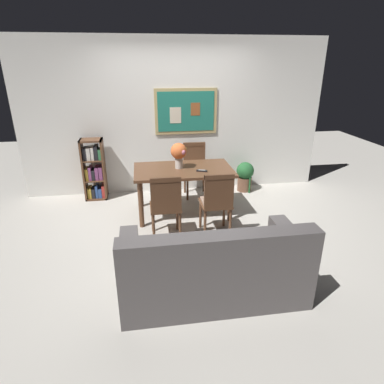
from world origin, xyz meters
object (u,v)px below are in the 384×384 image
object	(u,v)px
flower_vase	(179,153)
dining_chair_far_right	(195,165)
dining_chair_near_right	(217,199)
leather_couch	(213,269)
dining_table	(183,175)
dining_chair_near_left	(166,202)
tv_remote	(202,171)
bookshelf	(95,171)
potted_ivy	(245,175)

from	to	relation	value
flower_vase	dining_chair_far_right	bearing A→B (deg)	63.19
dining_chair_near_right	leather_couch	xyz separation A→B (m)	(-0.30, -1.19, -0.23)
dining_table	leather_couch	size ratio (longest dim) A/B	0.81
dining_chair_near_left	tv_remote	world-z (taller)	dining_chair_near_left
dining_chair_far_right	tv_remote	size ratio (longest dim) A/B	5.64
leather_couch	tv_remote	size ratio (longest dim) A/B	11.15
dining_chair_near_right	bookshelf	xyz separation A→B (m)	(-1.74, 1.58, -0.05)
dining_chair_near_right	potted_ivy	bearing A→B (deg)	60.34
dining_table	bookshelf	size ratio (longest dim) A/B	1.41
dining_chair_near_left	tv_remote	xyz separation A→B (m)	(0.58, 0.59, 0.20)
bookshelf	tv_remote	distance (m)	1.94
dining_chair_near_left	bookshelf	xyz separation A→B (m)	(-1.07, 1.59, -0.05)
dining_chair_near_left	leather_couch	distance (m)	1.26
leather_couch	bookshelf	world-z (taller)	bookshelf
leather_couch	flower_vase	xyz separation A→B (m)	(-0.10, 1.99, 0.65)
dining_chair_near_left	flower_vase	world-z (taller)	flower_vase
dining_table	dining_chair_near_left	distance (m)	0.84
bookshelf	dining_chair_near_right	bearing A→B (deg)	-42.28
tv_remote	leather_couch	bearing A→B (deg)	-96.72
dining_chair_near_left	leather_couch	size ratio (longest dim) A/B	0.51
dining_chair_near_right	flower_vase	bearing A→B (deg)	116.79
tv_remote	dining_chair_far_right	bearing A→B (deg)	86.77
dining_chair_far_right	bookshelf	world-z (taller)	bookshelf
dining_chair_near_right	flower_vase	size ratio (longest dim) A/B	2.40
dining_chair_near_right	tv_remote	distance (m)	0.63
dining_chair_near_left	dining_chair_near_right	distance (m)	0.67
leather_couch	flower_vase	size ratio (longest dim) A/B	4.74
leather_couch	tv_remote	bearing A→B (deg)	83.28
dining_chair_near_left	potted_ivy	size ratio (longest dim) A/B	1.64
dining_chair_far_right	flower_vase	size ratio (longest dim) A/B	2.40
dining_chair_far_right	dining_chair_near_right	bearing A→B (deg)	-88.37
dining_chair_near_left	dining_chair_near_right	bearing A→B (deg)	0.53
dining_chair_near_right	tv_remote	size ratio (longest dim) A/B	5.64
bookshelf	tv_remote	world-z (taller)	bookshelf
bookshelf	dining_table	bearing A→B (deg)	-30.56
dining_table	bookshelf	bearing A→B (deg)	149.44
dining_table	potted_ivy	world-z (taller)	dining_table
dining_table	dining_chair_far_right	world-z (taller)	dining_chair_far_right
flower_vase	dining_chair_near_right	bearing A→B (deg)	-63.21
dining_table	tv_remote	xyz separation A→B (m)	(0.25, -0.17, 0.11)
dining_chair_far_right	leather_couch	bearing A→B (deg)	-95.54
leather_couch	potted_ivy	xyz separation A→B (m)	(1.18, 2.73, -0.02)
leather_couch	potted_ivy	size ratio (longest dim) A/B	3.24
potted_ivy	dining_table	bearing A→B (deg)	-147.48
dining_table	potted_ivy	distance (m)	1.49
flower_vase	dining_chair_near_left	bearing A→B (deg)	-108.49
bookshelf	flower_vase	distance (m)	1.63
dining_table	dining_chair_near_right	xyz separation A→B (m)	(0.35, -0.76, -0.09)
dining_table	dining_chair_far_right	xyz separation A→B (m)	(0.30, 0.75, -0.09)
dining_chair_near_right	leather_couch	size ratio (longest dim) A/B	0.51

